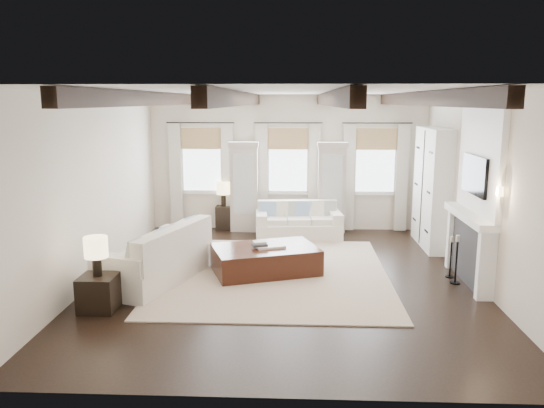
{
  "coord_description": "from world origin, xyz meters",
  "views": [
    {
      "loc": [
        0.16,
        -8.78,
        3.04
      ],
      "look_at": [
        -0.26,
        0.95,
        1.15
      ],
      "focal_mm": 35.0,
      "sensor_mm": 36.0,
      "label": 1
    }
  ],
  "objects_px": {
    "sofa_left": "(160,258)",
    "ottoman": "(265,260)",
    "sofa_back": "(298,223)",
    "side_table_front": "(99,293)",
    "side_table_back": "(224,218)"
  },
  "relations": [
    {
      "from": "sofa_back",
      "to": "side_table_front",
      "type": "xyz_separation_m",
      "value": [
        -2.96,
        -4.38,
        -0.07
      ]
    },
    {
      "from": "ottoman",
      "to": "side_table_front",
      "type": "relative_size",
      "value": 3.45
    },
    {
      "from": "side_table_front",
      "to": "side_table_back",
      "type": "xyz_separation_m",
      "value": [
        1.19,
        5.1,
        0.02
      ]
    },
    {
      "from": "sofa_back",
      "to": "side_table_back",
      "type": "xyz_separation_m",
      "value": [
        -1.78,
        0.72,
        -0.05
      ]
    },
    {
      "from": "sofa_back",
      "to": "sofa_left",
      "type": "bearing_deg",
      "value": -127.97
    },
    {
      "from": "sofa_back",
      "to": "side_table_front",
      "type": "height_order",
      "value": "sofa_back"
    },
    {
      "from": "sofa_back",
      "to": "ottoman",
      "type": "height_order",
      "value": "sofa_back"
    },
    {
      "from": "ottoman",
      "to": "side_table_front",
      "type": "xyz_separation_m",
      "value": [
        -2.36,
        -1.84,
        0.03
      ]
    },
    {
      "from": "ottoman",
      "to": "side_table_front",
      "type": "distance_m",
      "value": 3.0
    },
    {
      "from": "side_table_front",
      "to": "ottoman",
      "type": "bearing_deg",
      "value": 37.94
    },
    {
      "from": "ottoman",
      "to": "side_table_back",
      "type": "bearing_deg",
      "value": 90.81
    },
    {
      "from": "ottoman",
      "to": "side_table_back",
      "type": "height_order",
      "value": "side_table_back"
    },
    {
      "from": "ottoman",
      "to": "side_table_back",
      "type": "xyz_separation_m",
      "value": [
        -1.17,
        3.25,
        0.05
      ]
    },
    {
      "from": "ottoman",
      "to": "side_table_back",
      "type": "distance_m",
      "value": 3.46
    },
    {
      "from": "sofa_left",
      "to": "ottoman",
      "type": "height_order",
      "value": "sofa_left"
    }
  ]
}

